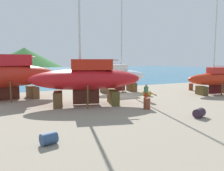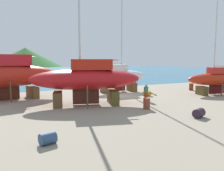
{
  "view_description": "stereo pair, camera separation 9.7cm",
  "coord_description": "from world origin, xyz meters",
  "px_view_note": "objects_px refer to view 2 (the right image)",
  "views": [
    {
      "loc": [
        -12.38,
        -22.72,
        4.16
      ],
      "look_at": [
        -1.37,
        -0.44,
        1.31
      ],
      "focal_mm": 36.04,
      "sensor_mm": 36.0,
      "label": 1
    },
    {
      "loc": [
        -12.29,
        -22.76,
        4.16
      ],
      "look_at": [
        -1.37,
        -0.44,
        1.31
      ],
      "focal_mm": 36.04,
      "sensor_mm": 36.0,
      "label": 2
    }
  ],
  "objects_px": {
    "sailboat_large_starboard": "(6,75)",
    "barrel_by_slipway": "(191,87)",
    "sailboat_mid_port": "(119,76)",
    "barrel_blue_faded": "(147,93)",
    "barrel_tipped_center": "(48,138)",
    "barrel_rust_near": "(199,113)",
    "sailboat_small_center": "(216,79)",
    "sailboat_far_slipway": "(86,79)",
    "barrel_tipped_left": "(147,103)",
    "worker": "(146,92)"
  },
  "relations": [
    {
      "from": "barrel_tipped_left",
      "to": "barrel_rust_near",
      "type": "relative_size",
      "value": 1.05
    },
    {
      "from": "sailboat_far_slipway",
      "to": "barrel_tipped_left",
      "type": "relative_size",
      "value": 18.63
    },
    {
      "from": "sailboat_far_slipway",
      "to": "sailboat_large_starboard",
      "type": "bearing_deg",
      "value": -26.69
    },
    {
      "from": "barrel_by_slipway",
      "to": "barrel_tipped_center",
      "type": "bearing_deg",
      "value": -151.4
    },
    {
      "from": "worker",
      "to": "barrel_blue_faded",
      "type": "xyz_separation_m",
      "value": [
        1.86,
        2.49,
        -0.58
      ]
    },
    {
      "from": "sailboat_mid_port",
      "to": "worker",
      "type": "bearing_deg",
      "value": -93.71
    },
    {
      "from": "barrel_tipped_center",
      "to": "barrel_blue_faded",
      "type": "distance_m",
      "value": 16.59
    },
    {
      "from": "barrel_blue_faded",
      "to": "barrel_tipped_left",
      "type": "bearing_deg",
      "value": -125.12
    },
    {
      "from": "sailboat_small_center",
      "to": "barrel_tipped_center",
      "type": "xyz_separation_m",
      "value": [
        -21.13,
        -7.52,
        -1.58
      ]
    },
    {
      "from": "sailboat_large_starboard",
      "to": "barrel_blue_faded",
      "type": "xyz_separation_m",
      "value": [
        14.55,
        -4.24,
        -2.31
      ]
    },
    {
      "from": "barrel_rust_near",
      "to": "worker",
      "type": "bearing_deg",
      "value": 86.75
    },
    {
      "from": "sailboat_small_center",
      "to": "barrel_by_slipway",
      "type": "height_order",
      "value": "sailboat_small_center"
    },
    {
      "from": "barrel_rust_near",
      "to": "barrel_by_slipway",
      "type": "bearing_deg",
      "value": 46.55
    },
    {
      "from": "barrel_blue_faded",
      "to": "barrel_by_slipway",
      "type": "bearing_deg",
      "value": 9.43
    },
    {
      "from": "barrel_tipped_left",
      "to": "sailboat_large_starboard",
      "type": "bearing_deg",
      "value": 136.54
    },
    {
      "from": "barrel_by_slipway",
      "to": "sailboat_mid_port",
      "type": "bearing_deg",
      "value": 162.49
    },
    {
      "from": "sailboat_mid_port",
      "to": "barrel_tipped_left",
      "type": "distance_m",
      "value": 10.6
    },
    {
      "from": "barrel_tipped_center",
      "to": "sailboat_far_slipway",
      "type": "bearing_deg",
      "value": 59.31
    },
    {
      "from": "sailboat_far_slipway",
      "to": "sailboat_small_center",
      "type": "xyz_separation_m",
      "value": [
        16.06,
        -1.02,
        -0.56
      ]
    },
    {
      "from": "barrel_tipped_left",
      "to": "barrel_rust_near",
      "type": "distance_m",
      "value": 4.38
    },
    {
      "from": "barrel_tipped_center",
      "to": "barrel_by_slipway",
      "type": "xyz_separation_m",
      "value": [
        21.3,
        11.61,
        0.18
      ]
    },
    {
      "from": "sailboat_small_center",
      "to": "barrel_rust_near",
      "type": "height_order",
      "value": "sailboat_small_center"
    },
    {
      "from": "barrel_tipped_center",
      "to": "barrel_rust_near",
      "type": "relative_size",
      "value": 0.86
    },
    {
      "from": "sailboat_mid_port",
      "to": "barrel_blue_faded",
      "type": "relative_size",
      "value": 17.12
    },
    {
      "from": "sailboat_small_center",
      "to": "barrel_blue_faded",
      "type": "xyz_separation_m",
      "value": [
        -8.08,
        2.72,
        -1.58
      ]
    },
    {
      "from": "sailboat_far_slipway",
      "to": "sailboat_small_center",
      "type": "height_order",
      "value": "sailboat_far_slipway"
    },
    {
      "from": "sailboat_mid_port",
      "to": "worker",
      "type": "relative_size",
      "value": 8.36
    },
    {
      "from": "barrel_blue_faded",
      "to": "barrel_by_slipway",
      "type": "distance_m",
      "value": 8.37
    },
    {
      "from": "sailboat_far_slipway",
      "to": "sailboat_mid_port",
      "type": "distance_m",
      "value": 9.0
    },
    {
      "from": "barrel_tipped_center",
      "to": "sailboat_large_starboard",
      "type": "bearing_deg",
      "value": 95.92
    },
    {
      "from": "worker",
      "to": "barrel_tipped_left",
      "type": "distance_m",
      "value": 3.92
    },
    {
      "from": "barrel_tipped_left",
      "to": "barrel_by_slipway",
      "type": "distance_m",
      "value": 14.19
    },
    {
      "from": "sailboat_large_starboard",
      "to": "barrel_by_slipway",
      "type": "height_order",
      "value": "sailboat_large_starboard"
    },
    {
      "from": "worker",
      "to": "barrel_tipped_left",
      "type": "relative_size",
      "value": 1.79
    },
    {
      "from": "sailboat_far_slipway",
      "to": "barrel_by_slipway",
      "type": "bearing_deg",
      "value": -153.85
    },
    {
      "from": "worker",
      "to": "barrel_blue_faded",
      "type": "height_order",
      "value": "worker"
    },
    {
      "from": "sailboat_small_center",
      "to": "worker",
      "type": "xyz_separation_m",
      "value": [
        -9.94,
        0.23,
        -1.0
      ]
    },
    {
      "from": "sailboat_far_slipway",
      "to": "barrel_blue_faded",
      "type": "xyz_separation_m",
      "value": [
        7.98,
        1.7,
        -2.14
      ]
    },
    {
      "from": "barrel_tipped_left",
      "to": "worker",
      "type": "bearing_deg",
      "value": 56.18
    },
    {
      "from": "sailboat_small_center",
      "to": "sailboat_large_starboard",
      "type": "xyz_separation_m",
      "value": [
        -22.63,
        6.96,
        0.73
      ]
    },
    {
      "from": "barrel_tipped_left",
      "to": "barrel_tipped_center",
      "type": "bearing_deg",
      "value": -153.43
    },
    {
      "from": "sailboat_large_starboard",
      "to": "barrel_blue_faded",
      "type": "distance_m",
      "value": 15.33
    },
    {
      "from": "sailboat_small_center",
      "to": "barrel_tipped_left",
      "type": "bearing_deg",
      "value": 29.03
    },
    {
      "from": "sailboat_far_slipway",
      "to": "barrel_tipped_left",
      "type": "bearing_deg",
      "value": 149.86
    },
    {
      "from": "sailboat_far_slipway",
      "to": "sailboat_mid_port",
      "type": "xyz_separation_m",
      "value": [
        6.59,
        6.11,
        -0.37
      ]
    },
    {
      "from": "barrel_tipped_left",
      "to": "barrel_blue_faded",
      "type": "distance_m",
      "value": 7.01
    },
    {
      "from": "sailboat_mid_port",
      "to": "worker",
      "type": "distance_m",
      "value": 7.02
    },
    {
      "from": "barrel_rust_near",
      "to": "barrel_tipped_center",
      "type": "bearing_deg",
      "value": -177.33
    },
    {
      "from": "sailboat_large_starboard",
      "to": "barrel_by_slipway",
      "type": "xyz_separation_m",
      "value": [
        22.81,
        -2.87,
        -2.13
      ]
    },
    {
      "from": "barrel_tipped_center",
      "to": "sailboat_small_center",
      "type": "bearing_deg",
      "value": 19.6
    }
  ]
}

